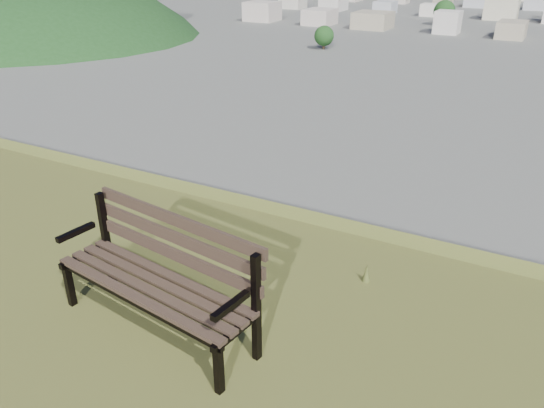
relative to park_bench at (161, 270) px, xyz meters
The scene contains 1 object.
park_bench is the anchor object (origin of this frame).
Camera 1 is at (3.60, -0.91, 27.85)m, focal length 35.00 mm.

